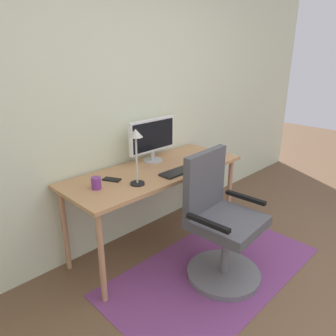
{
  "coord_description": "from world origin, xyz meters",
  "views": [
    {
      "loc": [
        -1.84,
        -0.09,
        1.71
      ],
      "look_at": [
        -0.2,
        1.56,
        0.86
      ],
      "focal_mm": 33.9,
      "sensor_mm": 36.0,
      "label": 1
    }
  ],
  "objects_px": {
    "keyboard": "(182,170)",
    "office_chair": "(220,230)",
    "coffee_cup": "(96,183)",
    "computer_mouse": "(205,162)",
    "monitor": "(152,137)",
    "desk_lamp": "(136,146)",
    "desk": "(156,177)",
    "cell_phone": "(112,179)"
  },
  "relations": [
    {
      "from": "computer_mouse",
      "to": "desk_lamp",
      "type": "xyz_separation_m",
      "value": [
        -0.73,
        0.07,
        0.29
      ]
    },
    {
      "from": "monitor",
      "to": "desk_lamp",
      "type": "bearing_deg",
      "value": -144.29
    },
    {
      "from": "keyboard",
      "to": "office_chair",
      "type": "distance_m",
      "value": 0.59
    },
    {
      "from": "monitor",
      "to": "desk_lamp",
      "type": "height_order",
      "value": "desk_lamp"
    },
    {
      "from": "computer_mouse",
      "to": "monitor",
      "type": "bearing_deg",
      "value": 124.23
    },
    {
      "from": "computer_mouse",
      "to": "coffee_cup",
      "type": "distance_m",
      "value": 1.03
    },
    {
      "from": "desk",
      "to": "coffee_cup",
      "type": "xyz_separation_m",
      "value": [
        -0.6,
        0.0,
        0.12
      ]
    },
    {
      "from": "desk_lamp",
      "to": "coffee_cup",
      "type": "bearing_deg",
      "value": 150.74
    },
    {
      "from": "computer_mouse",
      "to": "desk",
      "type": "bearing_deg",
      "value": 151.09
    },
    {
      "from": "desk",
      "to": "monitor",
      "type": "relative_size",
      "value": 3.18
    },
    {
      "from": "coffee_cup",
      "to": "computer_mouse",
      "type": "bearing_deg",
      "value": -12.57
    },
    {
      "from": "desk_lamp",
      "to": "office_chair",
      "type": "height_order",
      "value": "desk_lamp"
    },
    {
      "from": "keyboard",
      "to": "coffee_cup",
      "type": "relative_size",
      "value": 4.75
    },
    {
      "from": "monitor",
      "to": "computer_mouse",
      "type": "bearing_deg",
      "value": -55.77
    },
    {
      "from": "office_chair",
      "to": "desk",
      "type": "bearing_deg",
      "value": 91.43
    },
    {
      "from": "desk",
      "to": "cell_phone",
      "type": "relative_size",
      "value": 11.77
    },
    {
      "from": "keyboard",
      "to": "desk_lamp",
      "type": "bearing_deg",
      "value": 173.73
    },
    {
      "from": "monitor",
      "to": "keyboard",
      "type": "relative_size",
      "value": 1.21
    },
    {
      "from": "cell_phone",
      "to": "desk_lamp",
      "type": "bearing_deg",
      "value": -93.15
    },
    {
      "from": "cell_phone",
      "to": "office_chair",
      "type": "height_order",
      "value": "office_chair"
    },
    {
      "from": "keyboard",
      "to": "office_chair",
      "type": "height_order",
      "value": "office_chair"
    },
    {
      "from": "desk",
      "to": "computer_mouse",
      "type": "relative_size",
      "value": 15.84
    },
    {
      "from": "coffee_cup",
      "to": "desk_lamp",
      "type": "relative_size",
      "value": 0.21
    },
    {
      "from": "keyboard",
      "to": "coffee_cup",
      "type": "distance_m",
      "value": 0.74
    },
    {
      "from": "keyboard",
      "to": "cell_phone",
      "type": "height_order",
      "value": "keyboard"
    },
    {
      "from": "computer_mouse",
      "to": "desk_lamp",
      "type": "bearing_deg",
      "value": 174.32
    },
    {
      "from": "desk",
      "to": "office_chair",
      "type": "height_order",
      "value": "office_chair"
    },
    {
      "from": "desk",
      "to": "computer_mouse",
      "type": "distance_m",
      "value": 0.47
    },
    {
      "from": "computer_mouse",
      "to": "office_chair",
      "type": "distance_m",
      "value": 0.66
    },
    {
      "from": "cell_phone",
      "to": "monitor",
      "type": "bearing_deg",
      "value": -13.93
    },
    {
      "from": "desk_lamp",
      "to": "keyboard",
      "type": "bearing_deg",
      "value": -6.27
    },
    {
      "from": "desk",
      "to": "coffee_cup",
      "type": "relative_size",
      "value": 18.18
    },
    {
      "from": "desk",
      "to": "office_chair",
      "type": "distance_m",
      "value": 0.72
    },
    {
      "from": "computer_mouse",
      "to": "desk_lamp",
      "type": "distance_m",
      "value": 0.79
    },
    {
      "from": "monitor",
      "to": "keyboard",
      "type": "bearing_deg",
      "value": -91.74
    },
    {
      "from": "computer_mouse",
      "to": "office_chair",
      "type": "relative_size",
      "value": 0.1
    },
    {
      "from": "desk_lamp",
      "to": "desk",
      "type": "bearing_deg",
      "value": 24.38
    },
    {
      "from": "computer_mouse",
      "to": "office_chair",
      "type": "bearing_deg",
      "value": -127.63
    },
    {
      "from": "office_chair",
      "to": "computer_mouse",
      "type": "bearing_deg",
      "value": 48.23
    },
    {
      "from": "monitor",
      "to": "coffee_cup",
      "type": "xyz_separation_m",
      "value": [
        -0.73,
        -0.18,
        -0.18
      ]
    },
    {
      "from": "keyboard",
      "to": "coffee_cup",
      "type": "bearing_deg",
      "value": 164.43
    },
    {
      "from": "computer_mouse",
      "to": "cell_phone",
      "type": "bearing_deg",
      "value": 161.04
    }
  ]
}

